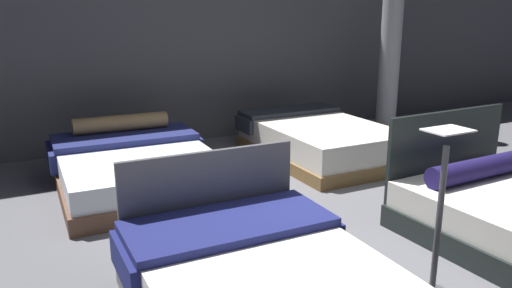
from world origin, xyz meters
The scene contains 6 objects.
ground_plane centered at (0.00, 0.00, -0.01)m, with size 18.00×18.00×0.02m, color #5B5B60.
showroom_back_wall centered at (0.00, 3.39, 1.75)m, with size 18.00×0.06×3.50m, color #47474C.
bed_2 centered at (-1.19, 1.75, 0.22)m, with size 1.71×2.06×0.66m.
bed_3 centered at (1.19, 1.75, 0.23)m, with size 1.49×2.13×0.51m.
price_sign centered at (0.00, -1.29, 0.45)m, with size 0.28×0.24×1.14m.
support_pillar centered at (2.98, 2.51, 1.75)m, with size 0.31×0.31×3.50m, color #99999E.
Camera 1 is at (-2.41, -3.37, 1.83)m, focal length 34.95 mm.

